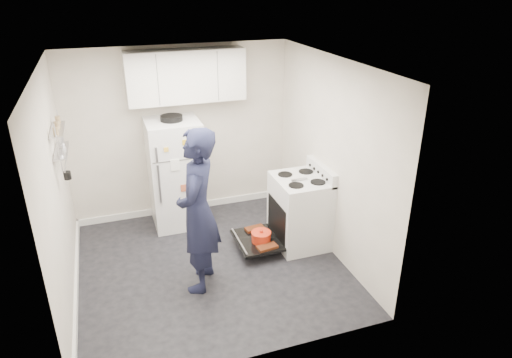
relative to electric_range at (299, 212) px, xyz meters
name	(u,v)px	position (x,y,z in m)	size (l,w,h in m)	color
room	(203,177)	(-1.29, -0.12, 0.74)	(3.21, 3.21, 2.51)	black
electric_range	(299,212)	(0.00, 0.00, 0.00)	(0.66, 0.76, 1.10)	silver
open_oven_door	(259,239)	(-0.58, -0.02, -0.29)	(0.55, 0.70, 0.21)	black
refrigerator	(176,173)	(-1.43, 1.10, 0.31)	(0.72, 0.74, 1.62)	white
upper_cabinets	(186,76)	(-1.16, 1.28, 1.63)	(1.60, 0.33, 0.70)	silver
wall_shelf_rack	(60,140)	(-2.78, 0.34, 1.21)	(0.14, 0.60, 0.61)	#B2B2B7
person	(198,211)	(-1.44, -0.47, 0.49)	(0.70, 0.46, 1.92)	black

